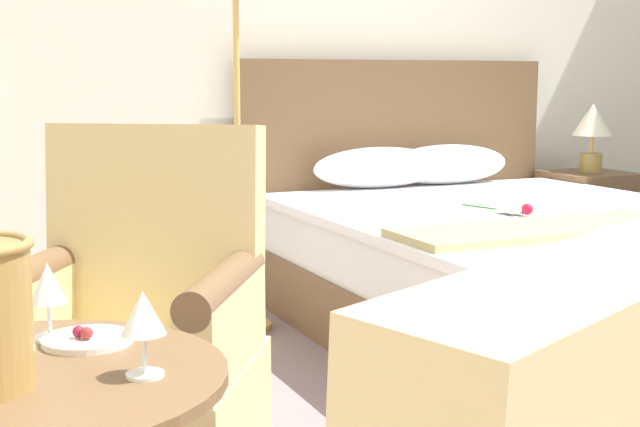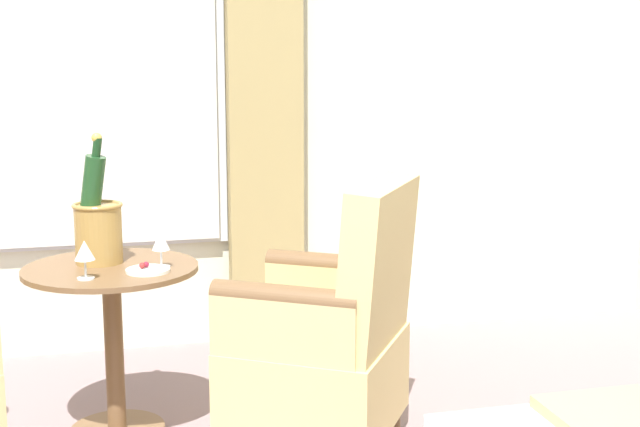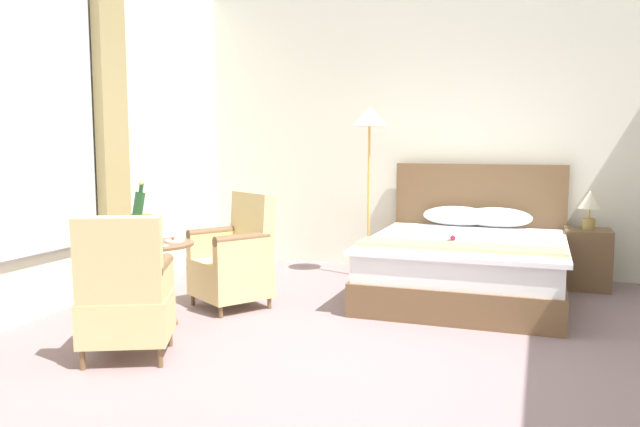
% 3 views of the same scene
% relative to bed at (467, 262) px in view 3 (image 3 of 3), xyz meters
% --- Properties ---
extents(ground_plane, '(7.98, 7.98, 0.00)m').
position_rel_bed_xyz_m(ground_plane, '(-0.49, -2.16, -0.32)').
color(ground_plane, gray).
extents(wall_headboard_side, '(5.65, 0.12, 3.19)m').
position_rel_bed_xyz_m(wall_headboard_side, '(-0.49, 1.14, 1.28)').
color(wall_headboard_side, silver).
rests_on(wall_headboard_side, ground).
extents(wall_window_side, '(0.27, 6.60, 3.19)m').
position_rel_bed_xyz_m(wall_window_side, '(-3.30, -2.16, 1.27)').
color(wall_window_side, silver).
rests_on(wall_window_side, ground).
extents(bed, '(1.81, 2.14, 1.21)m').
position_rel_bed_xyz_m(bed, '(0.00, 0.00, 0.00)').
color(bed, brown).
rests_on(bed, ground).
extents(nightstand, '(0.46, 0.43, 0.59)m').
position_rel_bed_xyz_m(nightstand, '(1.09, 0.69, -0.02)').
color(nightstand, brown).
rests_on(nightstand, ground).
extents(bedside_lamp, '(0.22, 0.22, 0.38)m').
position_rel_bed_xyz_m(bedside_lamp, '(1.09, 0.69, 0.53)').
color(bedside_lamp, olive).
rests_on(bedside_lamp, nightstand).
extents(floor_lamp_brass, '(0.39, 0.39, 1.82)m').
position_rel_bed_xyz_m(floor_lamp_brass, '(-1.09, 0.44, 1.25)').
color(floor_lamp_brass, tan).
rests_on(floor_lamp_brass, ground).
extents(side_table_round, '(0.64, 0.64, 0.66)m').
position_rel_bed_xyz_m(side_table_round, '(-2.22, -1.84, 0.10)').
color(side_table_round, brown).
rests_on(side_table_round, ground).
extents(champagne_bucket, '(0.19, 0.19, 0.49)m').
position_rel_bed_xyz_m(champagne_bucket, '(-2.30, -1.88, 0.49)').
color(champagne_bucket, '#A17D40').
rests_on(champagne_bucket, side_table_round).
extents(wine_glass_near_bucket, '(0.07, 0.07, 0.14)m').
position_rel_bed_xyz_m(wine_glass_near_bucket, '(-2.05, -1.92, 0.44)').
color(wine_glass_near_bucket, white).
rests_on(wine_glass_near_bucket, side_table_round).
extents(wine_glass_near_edge, '(0.07, 0.07, 0.14)m').
position_rel_bed_xyz_m(wine_glass_near_edge, '(-2.16, -1.65, 0.44)').
color(wine_glass_near_edge, white).
rests_on(wine_glass_near_edge, side_table_round).
extents(snack_plate, '(0.16, 0.16, 0.03)m').
position_rel_bed_xyz_m(snack_plate, '(-2.10, -1.71, 0.35)').
color(snack_plate, white).
rests_on(snack_plate, side_table_round).
extents(armchair_by_window, '(0.81, 0.81, 1.01)m').
position_rel_bed_xyz_m(armchair_by_window, '(-1.89, -1.09, 0.09)').
color(armchair_by_window, brown).
rests_on(armchair_by_window, ground).
extents(armchair_facing_bed, '(0.73, 0.71, 0.99)m').
position_rel_bed_xyz_m(armchair_facing_bed, '(-1.93, -2.57, 0.11)').
color(armchair_facing_bed, brown).
rests_on(armchair_facing_bed, ground).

